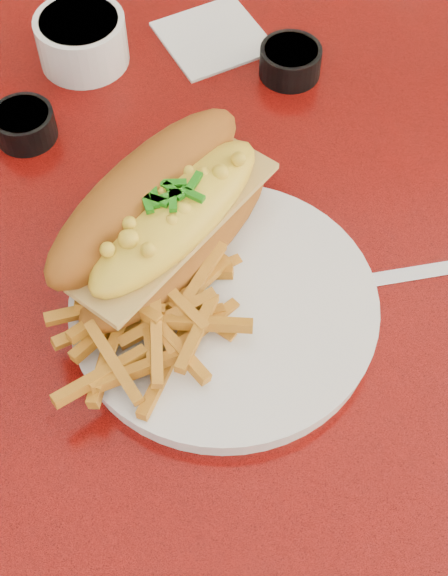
{
  "coord_description": "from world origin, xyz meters",
  "views": [
    {
      "loc": [
        -0.02,
        -0.45,
        1.35
      ],
      "look_at": [
        -0.02,
        -0.1,
        0.81
      ],
      "focal_mm": 50.0,
      "sensor_mm": 36.0,
      "label": 1
    }
  ],
  "objects_px": {
    "mac_hoagie": "(166,216)",
    "fork": "(295,270)",
    "booth_bench_far": "(229,51)",
    "dinner_plate": "(224,308)",
    "diner_table": "(240,315)",
    "sauce_cup_left": "(24,124)",
    "gravy_ramekin": "(82,39)",
    "sauce_cup_right": "(290,60)"
  },
  "relations": [
    {
      "from": "sauce_cup_right",
      "to": "booth_bench_far",
      "type": "bearing_deg",
      "value": 94.99
    },
    {
      "from": "mac_hoagie",
      "to": "dinner_plate",
      "type": "bearing_deg",
      "value": -102.09
    },
    {
      "from": "diner_table",
      "to": "fork",
      "type": "distance_m",
      "value": 0.2
    },
    {
      "from": "diner_table",
      "to": "dinner_plate",
      "type": "distance_m",
      "value": 0.2
    },
    {
      "from": "dinner_plate",
      "to": "sauce_cup_right",
      "type": "distance_m",
      "value": 0.3
    },
    {
      "from": "gravy_ramekin",
      "to": "sauce_cup_right",
      "type": "distance_m",
      "value": 0.22
    },
    {
      "from": "sauce_cup_left",
      "to": "sauce_cup_right",
      "type": "bearing_deg",
      "value": 18.36
    },
    {
      "from": "booth_bench_far",
      "to": "mac_hoagie",
      "type": "xyz_separation_m",
      "value": [
        -0.07,
        -0.85,
        0.54
      ]
    },
    {
      "from": "sauce_cup_right",
      "to": "sauce_cup_left",
      "type": "bearing_deg",
      "value": -161.64
    },
    {
      "from": "booth_bench_far",
      "to": "fork",
      "type": "relative_size",
      "value": 7.63
    },
    {
      "from": "mac_hoagie",
      "to": "sauce_cup_left",
      "type": "distance_m",
      "value": 0.21
    },
    {
      "from": "dinner_plate",
      "to": "diner_table",
      "type": "bearing_deg",
      "value": 79.47
    },
    {
      "from": "dinner_plate",
      "to": "mac_hoagie",
      "type": "bearing_deg",
      "value": 129.39
    },
    {
      "from": "dinner_plate",
      "to": "sauce_cup_right",
      "type": "height_order",
      "value": "sauce_cup_right"
    },
    {
      "from": "diner_table",
      "to": "sauce_cup_left",
      "type": "distance_m",
      "value": 0.3
    },
    {
      "from": "gravy_ramekin",
      "to": "mac_hoagie",
      "type": "bearing_deg",
      "value": -69.64
    },
    {
      "from": "gravy_ramekin",
      "to": "diner_table",
      "type": "bearing_deg",
      "value": -53.79
    },
    {
      "from": "dinner_plate",
      "to": "fork",
      "type": "bearing_deg",
      "value": 27.96
    },
    {
      "from": "diner_table",
      "to": "booth_bench_far",
      "type": "height_order",
      "value": "booth_bench_far"
    },
    {
      "from": "diner_table",
      "to": "mac_hoagie",
      "type": "xyz_separation_m",
      "value": [
        -0.07,
        -0.04,
        0.22
      ]
    },
    {
      "from": "booth_bench_far",
      "to": "mac_hoagie",
      "type": "height_order",
      "value": "booth_bench_far"
    },
    {
      "from": "fork",
      "to": "sauce_cup_left",
      "type": "bearing_deg",
      "value": 52.2
    },
    {
      "from": "diner_table",
      "to": "mac_hoagie",
      "type": "height_order",
      "value": "mac_hoagie"
    },
    {
      "from": "dinner_plate",
      "to": "mac_hoagie",
      "type": "height_order",
      "value": "mac_hoagie"
    },
    {
      "from": "diner_table",
      "to": "sauce_cup_right",
      "type": "bearing_deg",
      "value": 75.0
    },
    {
      "from": "fork",
      "to": "sauce_cup_right",
      "type": "xyz_separation_m",
      "value": [
        0.01,
        0.26,
        -0.0
      ]
    },
    {
      "from": "mac_hoagie",
      "to": "sauce_cup_right",
      "type": "bearing_deg",
      "value": 12.01
    },
    {
      "from": "gravy_ramekin",
      "to": "booth_bench_far",
      "type": "bearing_deg",
      "value": 74.55
    },
    {
      "from": "gravy_ramekin",
      "to": "sauce_cup_left",
      "type": "bearing_deg",
      "value": -113.45
    },
    {
      "from": "diner_table",
      "to": "dinner_plate",
      "type": "height_order",
      "value": "dinner_plate"
    },
    {
      "from": "dinner_plate",
      "to": "sauce_cup_right",
      "type": "xyz_separation_m",
      "value": [
        0.07,
        0.3,
        0.01
      ]
    },
    {
      "from": "mac_hoagie",
      "to": "sauce_cup_right",
      "type": "xyz_separation_m",
      "value": [
        0.12,
        0.24,
        -0.04
      ]
    },
    {
      "from": "dinner_plate",
      "to": "fork",
      "type": "height_order",
      "value": "same"
    },
    {
      "from": "diner_table",
      "to": "fork",
      "type": "height_order",
      "value": "fork"
    },
    {
      "from": "mac_hoagie",
      "to": "fork",
      "type": "xyz_separation_m",
      "value": [
        0.11,
        -0.03,
        -0.04
      ]
    },
    {
      "from": "sauce_cup_left",
      "to": "gravy_ramekin",
      "type": "bearing_deg",
      "value": 66.55
    },
    {
      "from": "sauce_cup_left",
      "to": "dinner_plate",
      "type": "bearing_deg",
      "value": -47.33
    },
    {
      "from": "dinner_plate",
      "to": "gravy_ramekin",
      "type": "distance_m",
      "value": 0.35
    },
    {
      "from": "booth_bench_far",
      "to": "sauce_cup_right",
      "type": "xyz_separation_m",
      "value": [
        0.05,
        -0.61,
        0.5
      ]
    },
    {
      "from": "booth_bench_far",
      "to": "dinner_plate",
      "type": "xyz_separation_m",
      "value": [
        -0.02,
        -0.91,
        0.49
      ]
    },
    {
      "from": "diner_table",
      "to": "dinner_plate",
      "type": "bearing_deg",
      "value": -100.53
    },
    {
      "from": "diner_table",
      "to": "sauce_cup_right",
      "type": "height_order",
      "value": "sauce_cup_right"
    }
  ]
}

